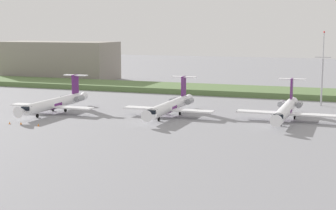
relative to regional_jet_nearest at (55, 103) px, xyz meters
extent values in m
plane|color=gray|center=(29.83, 22.01, -2.54)|extent=(500.00, 500.00, 0.00)
cube|color=#597542|center=(29.83, 55.20, -1.64)|extent=(320.00, 20.00, 1.80)
cylinder|color=white|center=(0.00, -0.59, -0.09)|extent=(2.70, 24.00, 2.70)
cone|color=white|center=(0.00, -14.09, -0.09)|extent=(2.70, 3.00, 2.70)
cone|color=white|center=(0.00, 13.41, -0.09)|extent=(2.30, 4.00, 2.29)
cube|color=black|center=(0.00, -12.19, 0.39)|extent=(2.02, 1.80, 0.90)
cylinder|color=#591E66|center=(0.00, -0.59, -0.24)|extent=(2.76, 3.60, 2.76)
cube|color=white|center=(-5.91, -1.59, -0.69)|extent=(11.00, 3.20, 0.36)
cube|color=white|center=(5.91, -1.59, -0.69)|extent=(11.00, 3.20, 0.36)
cube|color=#591E66|center=(0.00, 10.41, 3.86)|extent=(0.36, 3.20, 5.20)
cube|color=white|center=(0.00, 10.71, 6.26)|extent=(6.80, 1.80, 0.24)
cylinder|color=gray|center=(-2.25, 8.61, 0.11)|extent=(1.50, 3.40, 1.50)
cylinder|color=gray|center=(2.25, 8.61, 0.11)|extent=(1.50, 3.40, 1.50)
cylinder|color=gray|center=(0.00, -8.03, -1.54)|extent=(0.20, 0.20, 0.65)
cylinder|color=black|center=(0.00, -8.03, -2.09)|extent=(0.30, 0.90, 0.90)
cylinder|color=black|center=(-1.90, 1.81, -2.09)|extent=(0.35, 0.90, 0.90)
cylinder|color=black|center=(1.90, 1.81, -2.09)|extent=(0.35, 0.90, 0.90)
cylinder|color=white|center=(29.78, 4.93, -0.09)|extent=(2.70, 24.00, 2.70)
cone|color=white|center=(29.78, -8.57, -0.09)|extent=(2.70, 3.00, 2.70)
cone|color=white|center=(29.78, 18.93, -0.09)|extent=(2.29, 4.00, 2.29)
cube|color=black|center=(29.78, -6.67, 0.39)|extent=(2.03, 1.80, 0.90)
cylinder|color=#591E66|center=(29.78, 4.93, -0.24)|extent=(2.76, 3.60, 2.76)
cube|color=white|center=(23.87, 3.93, -0.69)|extent=(11.00, 3.20, 0.36)
cube|color=white|center=(35.68, 3.93, -0.69)|extent=(11.00, 3.20, 0.36)
cube|color=#591E66|center=(29.78, 15.93, 3.86)|extent=(0.36, 3.20, 5.20)
cube|color=white|center=(29.78, 16.23, 6.26)|extent=(6.80, 1.80, 0.24)
cylinder|color=gray|center=(27.53, 14.13, 0.11)|extent=(1.50, 3.40, 1.50)
cylinder|color=gray|center=(32.03, 14.13, 0.11)|extent=(1.50, 3.40, 1.50)
cylinder|color=gray|center=(29.78, -2.51, -1.54)|extent=(0.20, 0.20, 0.65)
cylinder|color=black|center=(29.78, -2.51, -2.09)|extent=(0.30, 0.90, 0.90)
cylinder|color=black|center=(27.88, 7.33, -2.09)|extent=(0.35, 0.90, 0.90)
cylinder|color=black|center=(31.68, 7.33, -2.09)|extent=(0.35, 0.90, 0.90)
cylinder|color=white|center=(57.59, 8.77, -0.09)|extent=(2.70, 24.00, 2.70)
cone|color=white|center=(57.59, -4.73, -0.09)|extent=(2.70, 3.00, 2.70)
cone|color=white|center=(57.59, 22.77, -0.09)|extent=(2.30, 4.00, 2.29)
cube|color=black|center=(57.59, -2.83, 0.39)|extent=(2.02, 1.80, 0.90)
cylinder|color=#591E66|center=(57.59, 8.77, -0.24)|extent=(2.76, 3.60, 2.76)
cube|color=white|center=(51.68, 7.77, -0.69)|extent=(11.00, 3.20, 0.36)
cube|color=white|center=(63.49, 7.77, -0.69)|extent=(11.00, 3.20, 0.36)
cube|color=#591E66|center=(57.59, 19.77, 3.86)|extent=(0.36, 3.20, 5.20)
cube|color=white|center=(57.59, 20.07, 6.26)|extent=(6.80, 1.80, 0.24)
cylinder|color=gray|center=(55.34, 17.97, 0.11)|extent=(1.50, 3.40, 1.50)
cylinder|color=gray|center=(59.84, 17.97, 0.11)|extent=(1.50, 3.40, 1.50)
cylinder|color=gray|center=(57.59, 1.33, -1.54)|extent=(0.20, 0.20, 0.65)
cylinder|color=black|center=(57.59, 1.33, -2.09)|extent=(0.30, 0.90, 0.90)
cylinder|color=black|center=(55.69, 11.17, -2.09)|extent=(0.35, 0.90, 0.90)
cylinder|color=black|center=(59.49, 11.17, -2.09)|extent=(0.35, 0.90, 0.90)
cylinder|color=#B2B2B7|center=(63.99, 36.36, 4.08)|extent=(0.50, 0.50, 13.24)
cylinder|color=#B2B2B7|center=(63.99, 36.36, 14.26)|extent=(0.28, 0.28, 7.13)
cube|color=#B2B2B7|center=(63.99, 36.36, 11.10)|extent=(4.40, 0.20, 0.20)
sphere|color=red|center=(63.99, 36.36, 18.08)|extent=(0.50, 0.50, 0.50)
cube|color=gray|center=(-47.72, 77.82, 5.43)|extent=(50.34, 20.13, 15.94)
cone|color=orange|center=(-0.91, -17.64, -2.26)|extent=(0.44, 0.44, 0.55)
cone|color=orange|center=(1.70, -16.96, -2.26)|extent=(0.44, 0.44, 0.55)
cone|color=orange|center=(6.72, -17.52, -2.26)|extent=(0.44, 0.44, 0.55)
camera|label=1|loc=(72.48, -113.07, 19.16)|focal=54.78mm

